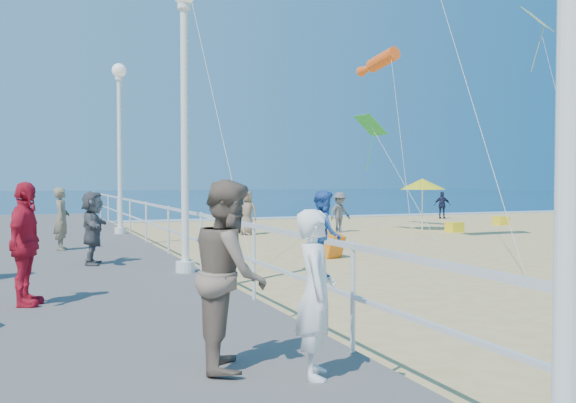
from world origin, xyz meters
name	(u,v)px	position (x,y,z in m)	size (l,w,h in m)	color
ground	(430,277)	(0.00, 0.00, 0.00)	(160.00, 160.00, 0.00)	#E6C378
ocean	(103,197)	(0.00, 65.00, 0.01)	(160.00, 90.00, 0.05)	navy
surf_line	(198,220)	(0.00, 20.50, 0.03)	(160.00, 1.20, 0.04)	white
boardwalk	(62,291)	(-7.50, 0.00, 0.20)	(5.00, 44.00, 0.40)	slate
railing	(201,226)	(-5.05, 0.00, 1.25)	(0.05, 42.00, 0.55)	white
lamp_post_mid	(184,94)	(-5.35, 0.00, 3.66)	(0.44, 0.44, 5.32)	white
lamp_post_far	(119,130)	(-5.35, 9.00, 3.66)	(0.44, 0.44, 5.32)	white
woman_holding_toddler	(316,294)	(-5.73, -6.60, 1.13)	(0.53, 0.35, 1.45)	white
toddler_held	(324,233)	(-5.58, -6.45, 1.63)	(0.37, 0.29, 0.76)	blue
spectator_1	(230,274)	(-6.33, -6.04, 1.25)	(0.83, 0.65, 1.71)	#826A5A
spectator_3	(25,244)	(-8.06, -2.29, 1.24)	(0.98, 0.41, 1.68)	red
spectator_5	(93,228)	(-6.83, 1.74, 1.14)	(1.37, 0.44, 1.48)	#55555A
spectator_6	(62,219)	(-7.28, 4.74, 1.16)	(0.55, 0.36, 1.51)	#7D6F56
beach_walker_a	(340,212)	(3.40, 11.09, 0.80)	(1.03, 0.59, 1.60)	#5C5B61
beach_walker_b	(442,205)	(12.46, 16.97, 0.72)	(0.85, 0.35, 1.45)	#1A1E3A
beach_walker_c	(247,212)	(-0.37, 11.42, 0.85)	(0.83, 0.54, 1.70)	#836D5A
box_kite	(330,247)	(-0.55, 3.83, 0.30)	(0.55, 0.55, 0.60)	#E8420D
beach_umbrella	(422,184)	(7.06, 10.82, 1.91)	(1.90, 1.90, 2.14)	white
beach_chair_left	(454,227)	(7.67, 9.47, 0.20)	(0.55, 0.55, 0.40)	yellow
beach_chair_right	(501,221)	(12.12, 11.98, 0.20)	(0.55, 0.55, 0.40)	yellow
kite_windsock	(383,60)	(5.44, 11.29, 6.98)	(0.56, 0.56, 2.48)	#FF5615
kite_diamond_multi	(538,20)	(12.63, 10.38, 9.06)	(1.43, 1.43, 0.02)	#1894CD
kite_diamond_green	(371,125)	(4.53, 10.68, 4.25)	(1.16, 1.16, 0.02)	green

